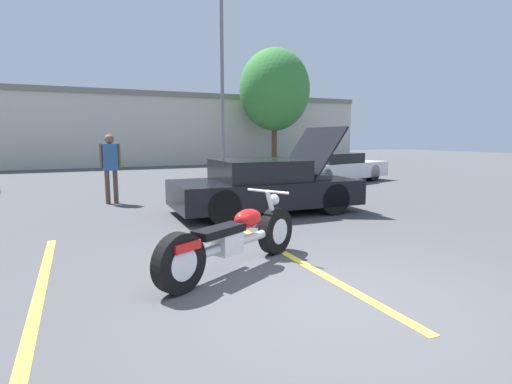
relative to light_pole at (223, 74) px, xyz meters
name	(u,v)px	position (x,y,z in m)	size (l,w,h in m)	color
ground_plane	(331,303)	(-4.43, -15.76, -4.80)	(80.00, 80.00, 0.00)	#474749
parking_stripe_foreground	(39,294)	(-7.25, -14.23, -4.79)	(0.12, 5.00, 0.01)	yellow
parking_stripe_middle	(294,258)	(-4.02, -14.23, -4.79)	(0.12, 5.00, 0.01)	yellow
far_building	(117,127)	(-4.43, 7.02, -2.46)	(32.00, 4.20, 4.40)	beige
light_pole	(223,74)	(0.00, 0.00, 0.00)	(1.21, 0.28, 8.81)	slate
tree_background	(274,90)	(4.32, 3.00, -0.25)	(4.25, 4.25, 7.00)	brown
motorcycle	(234,240)	(-4.99, -14.37, -4.39)	(2.35, 1.41, 0.98)	black
show_car_hood_open	(265,186)	(-2.88, -10.88, -4.19)	(4.21, 2.01, 1.97)	black
parked_car_right_row	(333,168)	(2.15, -6.35, -4.24)	(5.03, 3.05, 1.13)	silver
spectator_near_motorcycle	(110,163)	(-6.01, -8.15, -3.72)	(0.52, 0.24, 1.79)	brown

